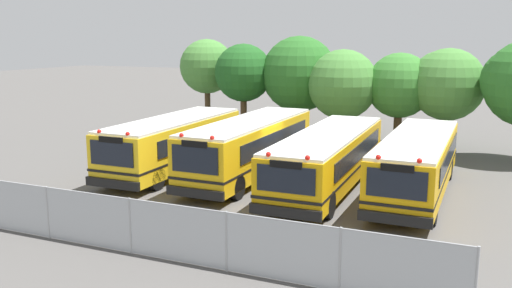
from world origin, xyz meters
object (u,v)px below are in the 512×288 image
(school_bus_1, at_px, (250,146))
(tree_5, at_px, (446,83))
(school_bus_0, at_px, (174,142))
(tree_3, at_px, (345,85))
(school_bus_3, at_px, (417,162))
(tree_2, at_px, (299,75))
(school_bus_2, at_px, (328,157))
(tree_0, at_px, (207,66))
(tree_4, at_px, (402,86))
(tree_1, at_px, (245,74))

(school_bus_1, height_order, tree_5, tree_5)
(school_bus_0, bearing_deg, school_bus_1, -173.54)
(school_bus_0, relative_size, tree_3, 1.68)
(school_bus_3, distance_m, tree_2, 13.94)
(school_bus_2, bearing_deg, school_bus_1, -6.55)
(tree_2, bearing_deg, school_bus_2, -65.17)
(tree_0, distance_m, tree_3, 9.92)
(school_bus_2, bearing_deg, tree_4, -98.14)
(tree_5, bearing_deg, tree_2, 176.87)
(tree_3, distance_m, tree_4, 3.28)
(tree_1, height_order, tree_5, tree_1)
(school_bus_1, height_order, tree_1, tree_1)
(school_bus_2, bearing_deg, tree_3, -80.19)
(school_bus_2, xyz_separation_m, tree_5, (3.78, 10.46, 2.50))
(school_bus_0, bearing_deg, school_bus_2, -179.78)
(tree_4, bearing_deg, tree_1, -176.84)
(tree_2, relative_size, tree_4, 1.18)
(tree_2, relative_size, tree_5, 1.12)
(tree_2, height_order, tree_5, tree_2)
(tree_3, height_order, tree_4, tree_3)
(school_bus_0, height_order, school_bus_1, school_bus_1)
(school_bus_0, relative_size, school_bus_1, 0.94)
(tree_3, bearing_deg, tree_5, 6.13)
(tree_1, height_order, tree_2, tree_2)
(tree_0, height_order, tree_2, tree_2)
(tree_4, bearing_deg, tree_5, -1.83)
(school_bus_1, distance_m, school_bus_3, 7.44)
(tree_0, relative_size, tree_5, 1.08)
(school_bus_1, bearing_deg, tree_2, -82.69)
(tree_2, bearing_deg, tree_0, -179.83)
(school_bus_1, relative_size, tree_5, 1.76)
(tree_2, xyz_separation_m, tree_3, (3.23, -1.09, -0.45))
(tree_1, distance_m, tree_2, 3.49)
(school_bus_2, height_order, school_bus_3, school_bus_3)
(school_bus_0, height_order, tree_4, tree_4)
(tree_2, bearing_deg, school_bus_0, -103.12)
(school_bus_2, xyz_separation_m, tree_2, (-5.06, 10.94, 2.69))
(school_bus_2, relative_size, tree_1, 1.84)
(tree_1, xyz_separation_m, tree_2, (3.35, 0.95, -0.05))
(school_bus_1, bearing_deg, school_bus_0, 7.19)
(school_bus_0, relative_size, school_bus_2, 0.87)
(tree_0, bearing_deg, school_bus_2, -43.14)
(tree_0, distance_m, tree_2, 6.60)
(school_bus_0, relative_size, tree_1, 1.60)
(school_bus_1, height_order, tree_0, tree_0)
(school_bus_3, height_order, tree_4, tree_4)
(school_bus_2, xyz_separation_m, tree_3, (-1.83, 9.85, 2.24))
(school_bus_0, distance_m, tree_4, 14.06)
(school_bus_2, bearing_deg, tree_2, -65.87)
(school_bus_0, relative_size, tree_2, 1.48)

